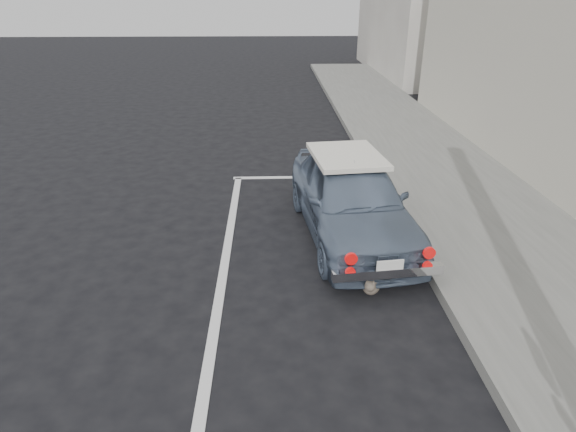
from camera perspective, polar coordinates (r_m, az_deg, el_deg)
name	(u,v)px	position (r m, az deg, el deg)	size (l,w,h in m)	color
sidewalk	(558,300)	(6.71, 29.40, -8.69)	(2.80, 40.00, 0.15)	slate
pline_front	(307,177)	(9.83, 2.30, 4.63)	(3.00, 0.12, 0.01)	silver
pline_side	(224,268)	(6.67, -7.61, -6.16)	(0.12, 7.00, 0.01)	silver
retro_coupe	(351,197)	(7.32, 7.48, 2.20)	(1.83, 3.74, 1.23)	slate
cat	(371,284)	(6.15, 9.84, -7.96)	(0.33, 0.49, 0.28)	brown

